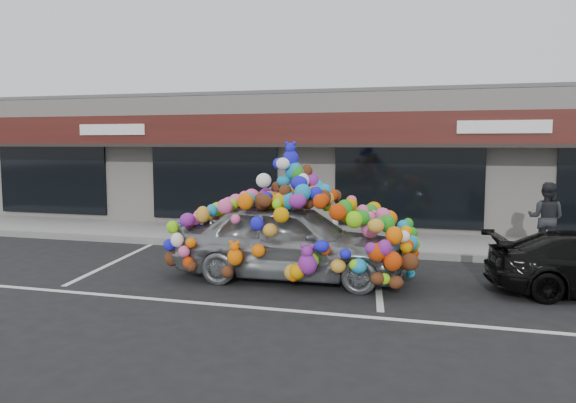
# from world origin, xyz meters

# --- Properties ---
(ground) EXTENTS (90.00, 90.00, 0.00)m
(ground) POSITION_xyz_m (0.00, 0.00, 0.00)
(ground) COLOR black
(ground) RESTS_ON ground
(shop_building) EXTENTS (24.00, 7.20, 4.31)m
(shop_building) POSITION_xyz_m (0.00, 8.44, 2.16)
(shop_building) COLOR beige
(shop_building) RESTS_ON ground
(sidewalk) EXTENTS (26.00, 3.00, 0.15)m
(sidewalk) POSITION_xyz_m (0.00, 4.00, 0.07)
(sidewalk) COLOR gray
(sidewalk) RESTS_ON ground
(kerb) EXTENTS (26.00, 0.18, 0.16)m
(kerb) POSITION_xyz_m (0.00, 2.50, 0.07)
(kerb) COLOR slate
(kerb) RESTS_ON ground
(parking_stripe_left) EXTENTS (0.73, 4.37, 0.01)m
(parking_stripe_left) POSITION_xyz_m (-3.20, 0.20, 0.00)
(parking_stripe_left) COLOR silver
(parking_stripe_left) RESTS_ON ground
(parking_stripe_mid) EXTENTS (0.73, 4.37, 0.01)m
(parking_stripe_mid) POSITION_xyz_m (2.80, 0.20, 0.00)
(parking_stripe_mid) COLOR silver
(parking_stripe_mid) RESTS_ON ground
(lane_line) EXTENTS (14.00, 0.12, 0.01)m
(lane_line) POSITION_xyz_m (2.00, -2.30, 0.00)
(lane_line) COLOR silver
(lane_line) RESTS_ON ground
(toy_car) EXTENTS (3.28, 4.89, 2.83)m
(toy_car) POSITION_xyz_m (1.11, -0.22, 0.96)
(toy_car) COLOR #A5A8AF
(toy_car) RESTS_ON ground
(pedestrian_b) EXTENTS (0.98, 0.87, 1.67)m
(pedestrian_b) POSITION_xyz_m (6.31, 3.14, 0.99)
(pedestrian_b) COLOR black
(pedestrian_b) RESTS_ON sidewalk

